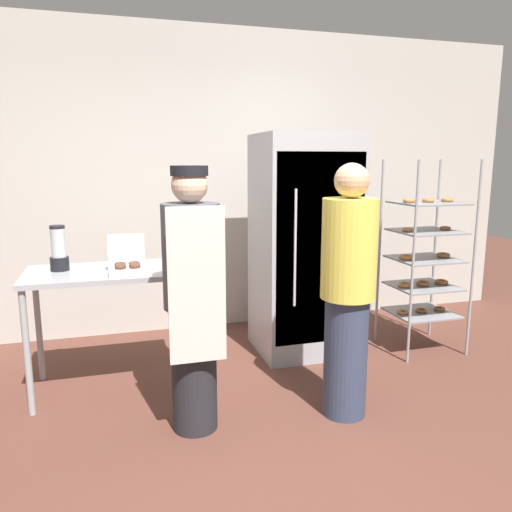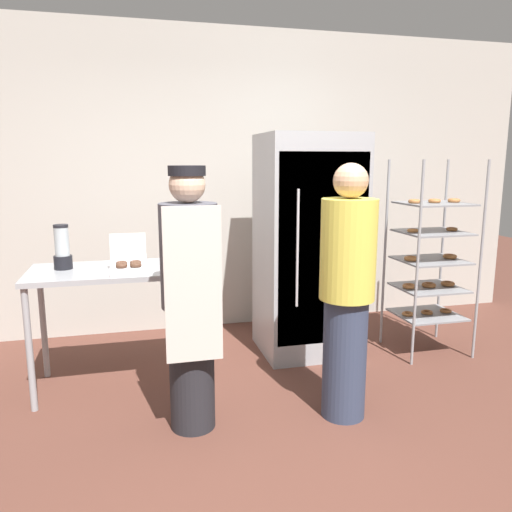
% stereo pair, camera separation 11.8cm
% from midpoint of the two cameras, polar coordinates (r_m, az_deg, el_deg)
% --- Properties ---
extents(ground_plane, '(14.00, 14.00, 0.00)m').
position_cam_midpoint_polar(ground_plane, '(3.00, 3.54, -21.67)').
color(ground_plane, brown).
extents(back_wall, '(6.40, 0.12, 2.82)m').
position_cam_midpoint_polar(back_wall, '(4.85, -5.94, 8.41)').
color(back_wall, '#B7B2A8').
rests_on(back_wall, ground_plane).
extents(refrigerator, '(0.79, 0.72, 1.83)m').
position_cam_midpoint_polar(refrigerator, '(4.19, 4.72, 1.20)').
color(refrigerator, '#9EA0A5').
rests_on(refrigerator, ground_plane).
extents(baking_rack, '(0.59, 0.54, 1.62)m').
position_cam_midpoint_polar(baking_rack, '(4.45, 17.99, -0.32)').
color(baking_rack, '#93969B').
rests_on(baking_rack, ground_plane).
extents(prep_counter, '(1.10, 0.63, 0.87)m').
position_cam_midpoint_polar(prep_counter, '(3.65, -17.42, -3.17)').
color(prep_counter, '#9EA0A5').
rests_on(prep_counter, ground_plane).
extents(donut_box, '(0.24, 0.22, 0.26)m').
position_cam_midpoint_polar(donut_box, '(3.44, -15.43, -1.26)').
color(donut_box, white).
rests_on(donut_box, prep_counter).
extents(blender_pitcher, '(0.12, 0.12, 0.31)m').
position_cam_midpoint_polar(blender_pitcher, '(3.70, -22.47, 0.57)').
color(blender_pitcher, black).
rests_on(blender_pitcher, prep_counter).
extents(person_baker, '(0.34, 0.35, 1.59)m').
position_cam_midpoint_polar(person_baker, '(2.95, -8.42, -4.73)').
color(person_baker, '#232328').
rests_on(person_baker, ground_plane).
extents(person_customer, '(0.34, 0.34, 1.60)m').
position_cam_midpoint_polar(person_customer, '(3.14, 9.39, -4.00)').
color(person_customer, '#333D56').
rests_on(person_customer, ground_plane).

